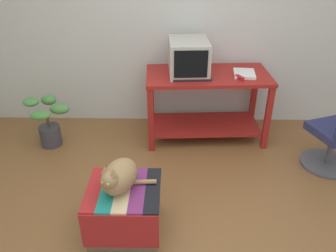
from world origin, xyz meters
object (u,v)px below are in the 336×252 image
desk (207,95)px  book (245,74)px  keyboard (192,78)px  ottoman_with_blanket (125,209)px  stapler (240,78)px  potted_plant (49,123)px  cat (119,177)px  tv_monitor (189,57)px

desk → book: 0.47m
keyboard → ottoman_with_blanket: (-0.57, -1.32, -0.58)m
ottoman_with_blanket → stapler: size_ratio=5.12×
potted_plant → stapler: bearing=2.0°
potted_plant → stapler: size_ratio=5.29×
book → potted_plant: size_ratio=0.47×
ottoman_with_blanket → cat: size_ratio=1.27×
keyboard → potted_plant: size_ratio=0.69×
desk → cat: 1.67m
potted_plant → cat: bearing=-52.2°
tv_monitor → book: (0.60, -0.05, -0.16)m
desk → stapler: 0.44m
ottoman_with_blanket → book: bearing=52.0°
desk → keyboard: (-0.18, -0.16, 0.26)m
tv_monitor → ottoman_with_blanket: 1.75m
book → ottoman_with_blanket: bearing=-122.9°
ottoman_with_blanket → potted_plant: size_ratio=0.97×
tv_monitor → ottoman_with_blanket: (-0.53, -1.50, -0.74)m
desk → tv_monitor: 0.47m
keyboard → ottoman_with_blanket: 1.55m
desk → potted_plant: (-1.74, -0.23, -0.24)m
desk → ottoman_with_blanket: size_ratio=2.42×
book → cat: bearing=-123.3°
keyboard → cat: (-0.59, -1.33, -0.25)m
tv_monitor → keyboard: bearing=-82.5°
keyboard → ottoman_with_blanket: keyboard is taller
potted_plant → book: bearing=5.5°
ottoman_with_blanket → potted_plant: 1.60m
tv_monitor → potted_plant: (-1.53, -0.25, -0.67)m
book → ottoman_with_blanket: 1.93m
book → stapler: bearing=-113.6°
desk → stapler: size_ratio=12.40×
tv_monitor → stapler: (0.53, -0.18, -0.15)m
keyboard → book: book is taller
keyboard → stapler: bearing=-4.2°
keyboard → potted_plant: 1.64m
book → keyboard: bearing=-162.0°
tv_monitor → potted_plant: size_ratio=0.92×
keyboard → cat: 1.47m
ottoman_with_blanket → tv_monitor: bearing=70.4°
tv_monitor → ottoman_with_blanket: bearing=-112.8°
potted_plant → stapler: stapler is taller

